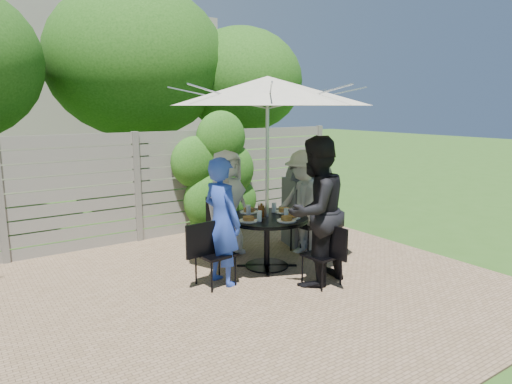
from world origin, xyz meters
TOP-DOWN VIEW (x-y plane):
  - backyard_envelope at (0.09, 10.29)m, footprint 60.00×60.00m
  - patio_table at (1.03, 0.75)m, footprint 1.33×1.33m
  - umbrella at (1.03, 0.75)m, footprint 3.21×3.21m
  - chair_back at (0.84, 1.69)m, footprint 0.45×0.63m
  - person_back at (0.87, 1.56)m, footprint 0.88×0.66m
  - chair_left at (0.09, 0.56)m, footprint 0.64×0.45m
  - person_left at (0.22, 0.58)m, footprint 0.50×0.66m
  - chair_front at (1.22, -0.20)m, footprint 0.43×0.61m
  - person_front at (1.20, -0.07)m, footprint 1.05×0.89m
  - chair_right at (1.98, 0.93)m, footprint 0.68×0.47m
  - person_right at (1.85, 0.91)m, footprint 0.79×1.14m
  - plate_back at (0.96, 1.10)m, footprint 0.26×0.26m
  - plate_left at (0.68, 0.68)m, footprint 0.26×0.26m
  - plate_front at (1.10, 0.39)m, footprint 0.26×0.26m
  - plate_right at (1.39, 0.82)m, footprint 0.26×0.26m
  - plate_extra at (1.27, 0.49)m, footprint 0.24×0.24m
  - glass_back at (0.88, 0.98)m, footprint 0.07×0.07m
  - glass_left at (0.80, 0.59)m, footprint 0.07×0.07m
  - glass_front at (1.19, 0.51)m, footprint 0.07×0.07m
  - glass_right at (1.27, 0.90)m, footprint 0.07×0.07m
  - syrup_jug at (0.96, 0.78)m, footprint 0.09×0.09m
  - coffee_cup at (1.09, 0.98)m, footprint 0.08×0.08m
  - bbq_grill at (2.24, 1.26)m, footprint 0.84×0.72m

SIDE VIEW (x-z plane):
  - chair_front at x=1.22m, z-range -0.16..0.66m
  - chair_back at x=0.84m, z-range -0.17..0.67m
  - chair_left at x=0.09m, z-range -0.17..0.69m
  - chair_right at x=1.98m, z-range -0.18..0.74m
  - patio_table at x=1.03m, z-range 0.15..0.89m
  - bbq_grill at x=2.24m, z-range -0.07..1.41m
  - plate_back at x=0.96m, z-range 0.74..0.80m
  - plate_left at x=0.68m, z-range 0.74..0.80m
  - plate_front at x=1.10m, z-range 0.74..0.80m
  - plate_right at x=1.39m, z-range 0.74..0.80m
  - plate_extra at x=1.27m, z-range 0.74..0.80m
  - coffee_cup at x=1.09m, z-range 0.74..0.86m
  - person_right at x=1.85m, z-range 0.00..1.62m
  - person_back at x=0.87m, z-range 0.00..1.62m
  - glass_back at x=0.88m, z-range 0.74..0.88m
  - glass_left at x=0.80m, z-range 0.74..0.88m
  - glass_front at x=1.19m, z-range 0.74..0.88m
  - glass_right at x=1.27m, z-range 0.74..0.88m
  - person_left at x=0.22m, z-range 0.00..1.64m
  - syrup_jug at x=0.96m, z-range 0.74..0.90m
  - person_front at x=1.20m, z-range 0.00..1.90m
  - umbrella at x=1.03m, z-range 1.13..3.77m
  - backyard_envelope at x=0.09m, z-range 0.11..5.11m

